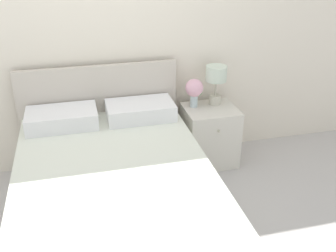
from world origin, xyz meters
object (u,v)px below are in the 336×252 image
at_px(nightstand, 209,135).
at_px(flower_vase, 195,89).
at_px(bed, 115,198).
at_px(table_lamp, 216,78).

relative_size(nightstand, flower_vase, 2.09).
bearing_deg(flower_vase, nightstand, -31.96).
height_order(bed, nightstand, bed).
xyz_separation_m(nightstand, table_lamp, (0.07, 0.10, 0.54)).
distance_m(bed, table_lamp, 1.49).
relative_size(nightstand, table_lamp, 1.51).
bearing_deg(table_lamp, nightstand, -126.40).
bearing_deg(bed, nightstand, 38.03).
distance_m(bed, nightstand, 1.28).
bearing_deg(flower_vase, table_lamp, 3.20).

